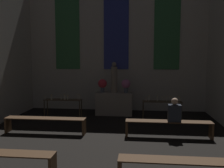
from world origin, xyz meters
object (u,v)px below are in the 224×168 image
at_px(altar, 114,104).
at_px(pew_back_right, 168,125).
at_px(person_seated, 174,111).
at_px(flower_vase_left, 102,84).
at_px(flower_vase_right, 126,84).
at_px(pew_back_left, 45,122).
at_px(candle_rack_left, 63,102).
at_px(pew_second_right, 187,166).
at_px(statue, 114,78).
at_px(candle_rack_right, 162,104).

height_order(altar, pew_back_right, altar).
bearing_deg(altar, person_seated, -53.62).
height_order(flower_vase_left, flower_vase_right, same).
distance_m(flower_vase_left, person_seated, 3.68).
xyz_separation_m(flower_vase_right, pew_back_left, (-2.30, -2.70, -0.87)).
distance_m(candle_rack_left, pew_back_left, 1.72).
xyz_separation_m(pew_second_right, person_seated, (0.16, 2.74, 0.41)).
bearing_deg(flower_vase_left, pew_back_left, -116.74).
bearing_deg(pew_back_right, flower_vase_left, 130.40).
height_order(candle_rack_left, pew_back_right, candle_rack_left).
distance_m(candle_rack_left, person_seated, 4.15).
xyz_separation_m(statue, flower_vase_left, (-0.47, 0.00, -0.23)).
xyz_separation_m(pew_second_right, pew_back_right, (0.00, 2.74, 0.00)).
bearing_deg(person_seated, pew_second_right, -93.34).
xyz_separation_m(statue, person_seated, (1.99, -2.70, -0.69)).
relative_size(candle_rack_right, pew_back_left, 0.56).
distance_m(statue, person_seated, 3.42).
bearing_deg(candle_rack_right, candle_rack_left, -179.91).
bearing_deg(person_seated, statue, 126.38).
bearing_deg(flower_vase_left, pew_second_right, -67.11).
height_order(flower_vase_left, candle_rack_left, flower_vase_left).
xyz_separation_m(statue, pew_back_left, (-1.83, -2.70, -1.10)).
bearing_deg(person_seated, flower_vase_left, 132.31).
xyz_separation_m(candle_rack_right, pew_second_right, (0.03, -4.44, -0.30)).
bearing_deg(pew_back_right, candle_rack_left, 154.91).
xyz_separation_m(pew_second_right, pew_back_left, (-3.65, 2.74, 0.00)).
bearing_deg(pew_second_right, pew_back_left, 143.14).
bearing_deg(candle_rack_right, person_seated, -83.56).
height_order(flower_vase_right, pew_second_right, flower_vase_right).
xyz_separation_m(flower_vase_right, candle_rack_right, (1.33, -1.00, -0.57)).
bearing_deg(flower_vase_left, pew_back_right, -49.60).
height_order(altar, person_seated, person_seated).
bearing_deg(pew_second_right, candle_rack_right, 90.41).
distance_m(pew_back_left, pew_back_right, 3.65).
height_order(altar, flower_vase_left, flower_vase_left).
relative_size(flower_vase_left, pew_back_right, 0.22).
xyz_separation_m(altar, flower_vase_left, (-0.47, 0.00, 0.78)).
xyz_separation_m(statue, flower_vase_right, (0.47, 0.00, -0.23)).
bearing_deg(altar, statue, 0.00).
height_order(statue, flower_vase_right, statue).
height_order(flower_vase_right, person_seated, flower_vase_right).
bearing_deg(candle_rack_left, candle_rack_right, 0.09).
distance_m(flower_vase_left, pew_back_right, 3.65).
height_order(statue, person_seated, statue).
xyz_separation_m(altar, pew_back_right, (1.83, -2.70, -0.09)).
xyz_separation_m(altar, statue, (0.00, 0.00, 1.01)).
xyz_separation_m(flower_vase_left, flower_vase_right, (0.94, 0.00, 0.00)).
relative_size(pew_second_right, person_seated, 3.63).
height_order(altar, statue, statue).
xyz_separation_m(flower_vase_right, pew_back_right, (1.36, -2.70, -0.87)).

